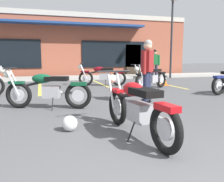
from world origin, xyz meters
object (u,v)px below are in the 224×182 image
(person_in_black_shirt, at_px, (155,63))
(traffic_cone, at_px, (164,79))
(motorcycle_green_cafe_racer, at_px, (151,77))
(motorcycle_blue_standard, at_px, (102,75))
(parking_lot_lamp_post, at_px, (173,26))
(person_in_shorts_foreground, at_px, (147,68))
(motorcycle_foreground_classic, at_px, (137,107))
(motorcycle_black_cruiser, at_px, (47,89))
(helmet_on_pavement, at_px, (70,123))

(person_in_black_shirt, bearing_deg, traffic_cone, -108.38)
(motorcycle_green_cafe_racer, xyz_separation_m, traffic_cone, (1.15, 1.05, -0.20))
(traffic_cone, bearing_deg, motorcycle_blue_standard, 166.63)
(person_in_black_shirt, relative_size, parking_lot_lamp_post, 0.36)
(motorcycle_green_cafe_racer, bearing_deg, person_in_shorts_foreground, -118.61)
(motorcycle_green_cafe_racer, relative_size, traffic_cone, 3.55)
(motorcycle_blue_standard, height_order, person_in_shorts_foreground, person_in_shorts_foreground)
(motorcycle_blue_standard, bearing_deg, person_in_shorts_foreground, -87.79)
(motorcycle_foreground_classic, xyz_separation_m, motorcycle_blue_standard, (1.17, 6.68, 0.00))
(motorcycle_black_cruiser, relative_size, motorcycle_blue_standard, 0.99)
(motorcycle_blue_standard, relative_size, person_in_black_shirt, 1.22)
(motorcycle_green_cafe_racer, height_order, parking_lot_lamp_post, parking_lot_lamp_post)
(motorcycle_blue_standard, xyz_separation_m, parking_lot_lamp_post, (4.99, 2.59, 2.59))
(motorcycle_foreground_classic, xyz_separation_m, parking_lot_lamp_post, (6.16, 9.27, 2.59))
(person_in_black_shirt, xyz_separation_m, parking_lot_lamp_post, (1.39, 0.50, 2.10))
(motorcycle_blue_standard, relative_size, traffic_cone, 3.85)
(motorcycle_foreground_classic, distance_m, motorcycle_black_cruiser, 2.80)
(motorcycle_foreground_classic, bearing_deg, motorcycle_green_cafe_racer, 61.44)
(person_in_shorts_foreground, height_order, traffic_cone, person_in_shorts_foreground)
(traffic_cone, bearing_deg, motorcycle_green_cafe_racer, -137.65)
(motorcycle_foreground_classic, relative_size, person_in_black_shirt, 1.26)
(motorcycle_blue_standard, xyz_separation_m, person_in_black_shirt, (3.60, 2.09, 0.49))
(motorcycle_foreground_classic, distance_m, person_in_black_shirt, 10.00)
(motorcycle_black_cruiser, distance_m, motorcycle_blue_standard, 4.83)
(person_in_shorts_foreground, xyz_separation_m, parking_lot_lamp_post, (4.83, 6.81, 2.10))
(motorcycle_black_cruiser, distance_m, motorcycle_green_cafe_racer, 4.68)
(person_in_black_shirt, relative_size, traffic_cone, 3.16)
(motorcycle_black_cruiser, xyz_separation_m, helmet_on_pavement, (0.29, -1.94, -0.33))
(helmet_on_pavement, bearing_deg, motorcycle_foreground_classic, -30.41)
(person_in_shorts_foreground, bearing_deg, parking_lot_lamp_post, 54.67)
(person_in_shorts_foreground, bearing_deg, motorcycle_black_cruiser, 179.04)
(motorcycle_blue_standard, relative_size, parking_lot_lamp_post, 0.44)
(motorcycle_blue_standard, bearing_deg, motorcycle_green_cafe_racer, -47.59)
(motorcycle_black_cruiser, relative_size, parking_lot_lamp_post, 0.43)
(person_in_shorts_foreground, relative_size, helmet_on_pavement, 6.44)
(motorcycle_black_cruiser, height_order, helmet_on_pavement, motorcycle_black_cruiser)
(motorcycle_foreground_classic, height_order, helmet_on_pavement, motorcycle_foreground_classic)
(motorcycle_foreground_classic, height_order, parking_lot_lamp_post, parking_lot_lamp_post)
(motorcycle_black_cruiser, height_order, traffic_cone, motorcycle_black_cruiser)
(motorcycle_green_cafe_racer, height_order, traffic_cone, motorcycle_green_cafe_racer)
(motorcycle_black_cruiser, xyz_separation_m, motorcycle_green_cafe_racer, (3.96, 2.49, 0.00))
(traffic_cone, bearing_deg, person_in_shorts_foreground, -125.27)
(motorcycle_foreground_classic, xyz_separation_m, helmet_on_pavement, (-0.95, 0.56, -0.33))
(helmet_on_pavement, relative_size, parking_lot_lamp_post, 0.06)
(helmet_on_pavement, xyz_separation_m, traffic_cone, (4.82, 5.48, 0.13))
(motorcycle_blue_standard, bearing_deg, parking_lot_lamp_post, 27.42)
(motorcycle_green_cafe_racer, bearing_deg, person_in_black_shirt, 61.43)
(motorcycle_black_cruiser, distance_m, helmet_on_pavement, 1.99)
(person_in_black_shirt, distance_m, helmet_on_pavement, 10.05)
(person_in_shorts_foreground, height_order, helmet_on_pavement, person_in_shorts_foreground)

